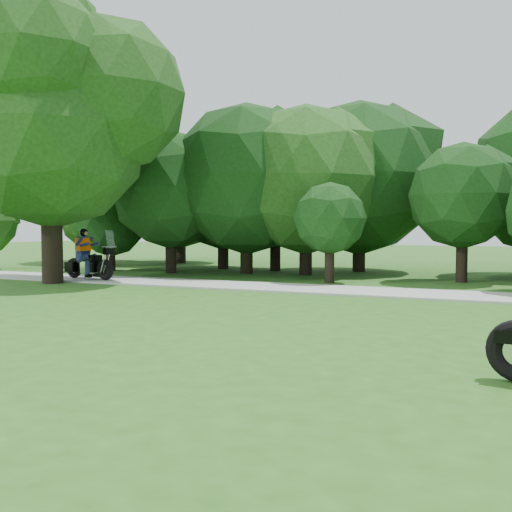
% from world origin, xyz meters
% --- Properties ---
extents(ground, '(100.00, 100.00, 0.00)m').
position_xyz_m(ground, '(0.00, 0.00, 0.00)').
color(ground, '#275217').
rests_on(ground, ground).
extents(walkway, '(60.00, 2.20, 0.06)m').
position_xyz_m(walkway, '(0.00, 8.00, 0.03)').
color(walkway, '#A1A19C').
rests_on(walkway, ground).
extents(tree_line, '(39.42, 11.75, 7.12)m').
position_xyz_m(tree_line, '(0.09, 14.54, 3.59)').
color(tree_line, black).
rests_on(tree_line, ground).
extents(big_tree_west, '(8.64, 6.56, 9.96)m').
position_xyz_m(big_tree_west, '(-10.54, 6.85, 5.76)').
color(big_tree_west, black).
rests_on(big_tree_west, ground).
extents(touring_motorcycle, '(2.30, 0.92, 1.76)m').
position_xyz_m(touring_motorcycle, '(-10.05, 7.64, 0.70)').
color(touring_motorcycle, black).
rests_on(touring_motorcycle, walkway).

